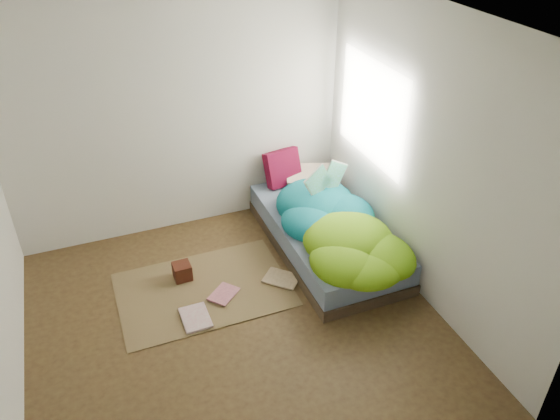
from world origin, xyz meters
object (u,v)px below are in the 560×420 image
Objects in this scene: wooden_box at (182,271)px; floor_book_b at (214,291)px; pillow_magenta at (283,168)px; bed at (326,235)px; open_book at (327,170)px; floor_book_a at (182,321)px.

wooden_box is 0.60× the size of floor_book_b.
wooden_box is (-1.39, -0.83, -0.45)m from pillow_magenta.
bed is 4.36× the size of open_book.
bed reaches higher than wooden_box.
floor_book_b is at bearing -177.49° from open_book.
pillow_magenta is at bearing 90.78° from open_book.
open_book is 1.38× the size of floor_book_a.
pillow_magenta is at bearing 94.15° from floor_book_b.
pillow_magenta reaches higher than bed.
open_book is 1.65× the size of floor_book_b.
open_book is (0.21, -0.69, 0.28)m from pillow_magenta.
open_book is at bearing 69.21° from bed.
pillow_magenta is 0.77m from open_book.
floor_book_a is (-1.74, -0.74, -0.79)m from open_book.
floor_book_a is 0.47m from floor_book_b.
open_book is 2.05m from floor_book_a.
bed is 0.98m from pillow_magenta.
floor_book_b is (-1.36, -0.46, -0.79)m from open_book.
pillow_magenta is at bearing 98.15° from bed.
open_book is at bearing -83.86° from pillow_magenta.
bed is 6.03× the size of floor_book_a.
bed is at bearing -126.89° from open_book.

